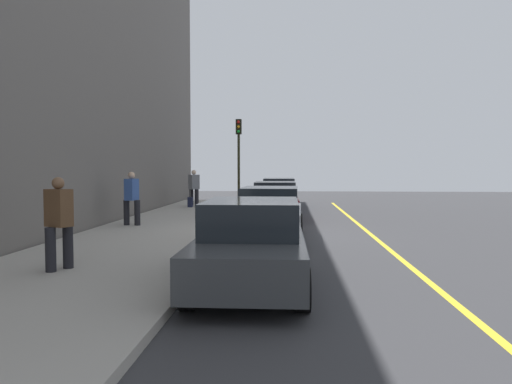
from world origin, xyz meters
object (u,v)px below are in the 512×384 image
Objects in this scene: parked_car_charcoal at (251,244)px; traffic_light_pole at (239,148)px; pedestrian_blue_coat at (132,197)px; parked_car_navy at (279,193)px; pedestrian_grey_coat at (194,187)px; parked_car_maroon at (275,201)px; rolling_suitcase at (190,202)px; parked_car_silver at (270,213)px; pedestrian_brown_coat at (59,221)px.

traffic_light_pole reaches higher than parked_car_charcoal.
traffic_light_pole is (-6.91, 2.89, 1.89)m from pedestrian_blue_coat.
parked_car_navy is 2.64× the size of pedestrian_grey_coat.
parked_car_maroon is (6.22, -0.03, -0.00)m from parked_car_navy.
parked_car_navy reaches higher than rolling_suitcase.
parked_car_silver is 2.37× the size of pedestrian_grey_coat.
traffic_light_pole is at bearing -173.21° from parked_car_charcoal.
pedestrian_blue_coat reaches higher than parked_car_navy.
pedestrian_brown_coat reaches higher than parked_car_navy.
parked_car_charcoal is (11.16, -0.08, -0.00)m from parked_car_maroon.
pedestrian_blue_coat is (9.80, -4.72, 0.35)m from parked_car_navy.
rolling_suitcase is at bearing -8.42° from pedestrian_grey_coat.
parked_car_navy is 4.85m from rolling_suitcase.
pedestrian_grey_coat is 3.26m from traffic_light_pole.
parked_car_maroon is at bearing 46.87° from rolling_suitcase.
parked_car_maroon is 2.51× the size of pedestrian_brown_coat.
parked_car_silver is 5.71m from parked_car_charcoal.
pedestrian_brown_coat is 14.68m from rolling_suitcase.
traffic_light_pole is at bearing 74.93° from rolling_suitcase.
rolling_suitcase is (-15.16, -4.18, -0.36)m from parked_car_charcoal.
parked_car_navy and parked_car_charcoal have the same top height.
rolling_suitcase is (-14.66, -0.51, -0.69)m from pedestrian_brown_coat.
pedestrian_blue_coat is at bearing -148.70° from parked_car_charcoal.
traffic_light_pole is 3.64m from rolling_suitcase.
parked_car_navy is 17.31m from pedestrian_brown_coat.
parked_car_navy is at bearing 147.57° from traffic_light_pole.
parked_car_charcoal is at bearing 14.67° from pedestrian_grey_coat.
parked_car_maroon is 5.45m from parked_car_silver.
parked_car_navy is at bearing 179.90° from parked_car_silver.
parked_car_silver is at bearing 24.33° from rolling_suitcase.
rolling_suitcase is at bearing -62.59° from parked_car_navy.
rolling_suitcase is at bearing 176.75° from pedestrian_blue_coat.
pedestrian_grey_coat reaches higher than pedestrian_brown_coat.
parked_car_maroon is at bearing -0.25° from parked_car_navy.
parked_car_maroon reaches higher than rolling_suitcase.
pedestrian_blue_coat is 2.12× the size of rolling_suitcase.
parked_car_charcoal is at bearing 15.43° from rolling_suitcase.
parked_car_charcoal is 2.38× the size of pedestrian_blue_coat.
rolling_suitcase is at bearing -133.13° from parked_car_maroon.
traffic_light_pole reaches higher than parked_car_navy.
pedestrian_grey_coat is (-9.98, -4.19, 0.36)m from parked_car_silver.
parked_car_silver is 1.02× the size of traffic_light_pole.
traffic_light_pole is 4.95× the size of rolling_suitcase.
traffic_light_pole is (-14.00, 1.95, 1.91)m from pedestrian_brown_coat.
parked_car_charcoal is at bearing 6.79° from traffic_light_pole.
pedestrian_brown_coat is (16.89, -3.78, 0.33)m from parked_car_navy.
parked_car_navy is at bearing 179.64° from parked_car_charcoal.
parked_car_silver is 10.83m from pedestrian_grey_coat.
traffic_light_pole is (-3.34, -1.81, 2.24)m from parked_car_maroon.
parked_car_maroon is 5.86m from rolling_suitcase.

